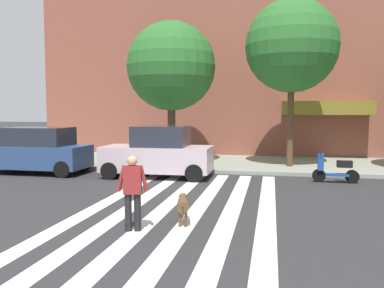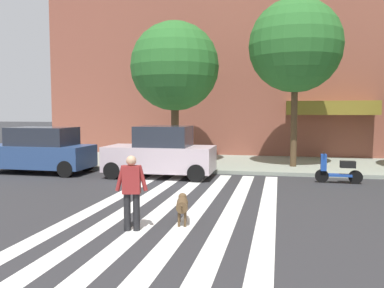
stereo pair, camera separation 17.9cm
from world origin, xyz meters
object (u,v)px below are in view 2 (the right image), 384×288
(parked_scooter, at_px, (339,170))
(dog_on_leash, at_px, (182,205))
(parked_car_near_curb, at_px, (40,151))
(street_tree_nearest, at_px, (175,67))
(parked_car_behind_first, at_px, (161,153))
(pedestrian_dog_walker, at_px, (132,188))
(street_tree_middle, at_px, (295,46))

(parked_scooter, relative_size, dog_on_leash, 1.62)
(parked_car_near_curb, distance_m, street_tree_nearest, 7.07)
(parked_car_behind_first, relative_size, street_tree_nearest, 0.64)
(street_tree_nearest, distance_m, pedestrian_dog_walker, 11.23)
(dog_on_leash, bearing_deg, parked_scooter, 56.00)
(parked_scooter, relative_size, pedestrian_dog_walker, 1.00)
(pedestrian_dog_walker, xyz_separation_m, dog_on_leash, (0.94, 0.77, -0.48))
(street_tree_nearest, bearing_deg, dog_on_leash, -74.55)
(dog_on_leash, bearing_deg, street_tree_nearest, 105.45)
(parked_scooter, relative_size, street_tree_middle, 0.22)
(parked_car_behind_first, bearing_deg, pedestrian_dog_walker, -78.49)
(parked_scooter, height_order, dog_on_leash, parked_scooter)
(parked_scooter, bearing_deg, street_tree_nearest, 154.14)
(parked_car_near_curb, bearing_deg, pedestrian_dog_walker, -46.51)
(parked_car_near_curb, height_order, street_tree_middle, street_tree_middle)
(parked_scooter, bearing_deg, parked_car_behind_first, -179.80)
(street_tree_nearest, height_order, pedestrian_dog_walker, street_tree_nearest)
(parked_scooter, distance_m, pedestrian_dog_walker, 8.80)
(street_tree_nearest, relative_size, street_tree_middle, 0.91)
(parked_scooter, bearing_deg, dog_on_leash, -124.00)
(parked_car_behind_first, distance_m, street_tree_nearest, 5.04)
(parked_car_near_curb, bearing_deg, street_tree_nearest, 34.33)
(street_tree_middle, height_order, dog_on_leash, street_tree_middle)
(parked_car_near_curb, bearing_deg, dog_on_leash, -39.50)
(street_tree_middle, xyz_separation_m, pedestrian_dog_walker, (-3.71, -10.23, -4.47))
(parked_scooter, xyz_separation_m, street_tree_nearest, (-6.94, 3.36, 4.18))
(parked_car_behind_first, bearing_deg, parked_car_near_curb, -179.99)
(parked_car_near_curb, height_order, pedestrian_dog_walker, parked_car_near_curb)
(parked_scooter, height_order, street_tree_nearest, street_tree_nearest)
(parked_car_near_curb, distance_m, pedestrian_dog_walker, 9.73)
(parked_car_behind_first, xyz_separation_m, pedestrian_dog_walker, (1.44, -7.06, -0.01))
(parked_car_near_curb, relative_size, parked_car_behind_first, 1.05)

